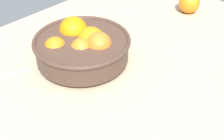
{
  "coord_description": "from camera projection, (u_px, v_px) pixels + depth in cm",
  "views": [
    {
      "loc": [
        -47.58,
        -42.99,
        54.6
      ],
      "look_at": [
        -2.08,
        1.05,
        6.02
      ],
      "focal_mm": 50.03,
      "sensor_mm": 36.0,
      "label": 1
    }
  ],
  "objects": [
    {
      "name": "fruit_bowl",
      "position": [
        82.0,
        47.0,
        0.91
      ],
      "size": [
        28.1,
        28.1,
        11.02
      ],
      "color": "#473328",
      "rests_on": "ground_plane"
    },
    {
      "name": "ground_plane",
      "position": [
        120.0,
        90.0,
        0.85
      ],
      "size": [
        134.27,
        103.5,
        3.0
      ],
      "primitive_type": "cube",
      "color": "tan"
    },
    {
      "name": "loose_orange_2",
      "position": [
        189.0,
        3.0,
        1.16
      ],
      "size": [
        7.9,
        7.9,
        7.9
      ],
      "primitive_type": "sphere",
      "color": "orange",
      "rests_on": "ground_plane"
    }
  ]
}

